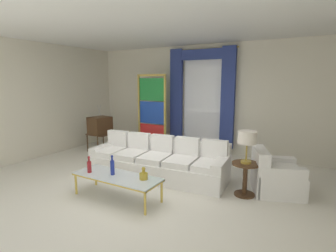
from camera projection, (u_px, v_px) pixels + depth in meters
name	position (u px, v px, depth m)	size (l,w,h in m)	color
ground_plane	(146.00, 187.00, 5.02)	(16.00, 16.00, 0.00)	silver
wall_rear	(207.00, 99.00, 7.38)	(8.00, 0.12, 3.00)	silver
wall_left	(46.00, 100.00, 7.07)	(0.12, 7.00, 3.00)	silver
ceiling_slab	(167.00, 29.00, 5.19)	(8.00, 7.60, 0.04)	white
curtained_window	(201.00, 91.00, 7.25)	(2.00, 0.17, 2.70)	white
couch_white_long	(159.00, 162.00, 5.56)	(2.98, 1.16, 0.86)	white
coffee_table	(117.00, 177.00, 4.47)	(1.58, 0.56, 0.41)	silver
bottle_blue_decanter	(89.00, 166.00, 4.60)	(0.07, 0.07, 0.30)	maroon
bottle_crystal_tall	(112.00, 167.00, 4.49)	(0.07, 0.07, 0.35)	navy
bottle_amber_squat	(144.00, 175.00, 4.29)	(0.14, 0.14, 0.21)	gold
vintage_tv	(100.00, 126.00, 7.49)	(0.62, 0.66, 1.35)	#472D19
armchair_white	(274.00, 177.00, 4.73)	(1.05, 1.04, 0.80)	white
stained_glass_divider	(152.00, 114.00, 7.58)	(0.95, 0.05, 2.20)	gold
peacock_figurine	(160.00, 147.00, 7.17)	(0.44, 0.60, 0.50)	beige
round_side_table	(245.00, 176.00, 4.59)	(0.48, 0.48, 0.59)	#472D19
table_lamp_brass	(247.00, 139.00, 4.48)	(0.32, 0.32, 0.57)	#B29338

